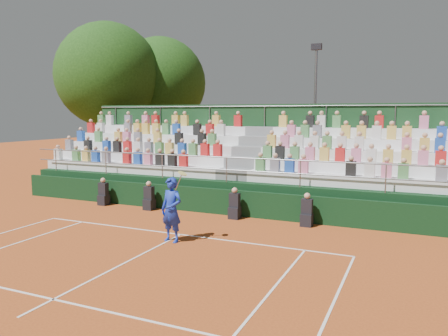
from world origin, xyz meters
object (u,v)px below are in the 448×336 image
at_px(tennis_player, 172,210).
at_px(tree_west, 108,75).
at_px(tree_east, 160,83).
at_px(floodlight_mast, 315,102).

xyz_separation_m(tennis_player, tree_west, (-11.91, 12.16, 5.41)).
relative_size(tree_east, floodlight_mast, 1.17).
xyz_separation_m(tree_east, floodlight_mast, (11.27, -1.17, -1.45)).
height_order(tennis_player, floodlight_mast, floodlight_mast).
xyz_separation_m(tree_west, floodlight_mast, (13.14, 2.22, -1.78)).
relative_size(tree_west, tree_east, 1.06).
xyz_separation_m(tennis_player, tree_east, (-10.04, 15.55, 5.08)).
bearing_deg(tree_west, tennis_player, -45.58).
height_order(tree_west, tree_east, tree_west).
relative_size(tennis_player, tree_east, 0.24).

